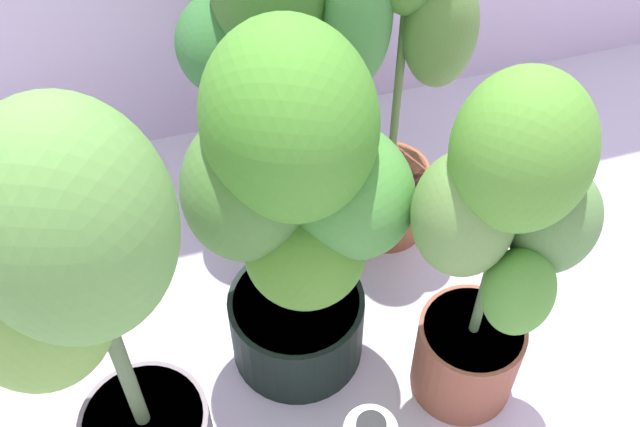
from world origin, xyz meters
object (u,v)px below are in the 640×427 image
object	(u,v)px
potted_plant_front_left	(79,303)
potted_plant_front_right	(497,246)
potted_plant_center	(295,204)
potted_plant_back_center	(276,70)
potted_plant_back_right	(398,57)

from	to	relation	value
potted_plant_front_left	potted_plant_front_right	distance (m)	0.66
potted_plant_front_right	potted_plant_center	xyz separation A→B (m)	(-0.30, 0.17, 0.01)
potted_plant_center	potted_plant_back_center	bearing A→B (deg)	80.41
potted_plant_center	potted_plant_back_right	size ratio (longest dim) A/B	0.87
potted_plant_back_right	potted_plant_front_left	bearing A→B (deg)	-145.76
potted_plant_front_right	potted_plant_back_center	bearing A→B (deg)	113.04
potted_plant_center	potted_plant_back_right	distance (m)	0.40
potted_plant_front_left	potted_plant_back_center	bearing A→B (deg)	51.76
potted_plant_back_right	potted_plant_back_center	world-z (taller)	potted_plant_back_right
potted_plant_back_center	potted_plant_front_right	bearing A→B (deg)	-66.96
potted_plant_front_right	potted_plant_back_center	world-z (taller)	potted_plant_back_center
potted_plant_front_left	potted_plant_back_right	xyz separation A→B (m)	(0.65, 0.44, -0.04)
potted_plant_back_right	potted_plant_back_center	xyz separation A→B (m)	(-0.22, 0.10, -0.05)
potted_plant_front_left	potted_plant_center	bearing A→B (deg)	24.18
potted_plant_front_left	potted_plant_back_right	bearing A→B (deg)	34.24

